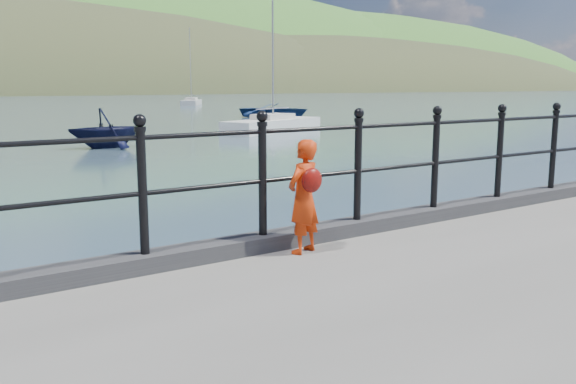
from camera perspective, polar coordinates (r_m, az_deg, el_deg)
ground at (r=6.16m, az=-7.94°, el=-14.88°), size 600.00×600.00×0.00m
kerb at (r=5.67m, az=-7.51°, el=-5.52°), size 60.00×0.30×0.15m
railing at (r=5.51m, az=-7.69°, el=2.00°), size 18.11×0.11×1.20m
far_shore at (r=249.10m, az=-24.97°, el=3.25°), size 830.00×200.00×156.00m
child at (r=5.74m, az=1.50°, el=-0.37°), size 0.46×0.38×1.08m
launch_blue at (r=49.58m, az=-1.28°, el=7.65°), size 6.52×6.85×1.15m
launch_navy at (r=26.44m, az=-16.65°, el=5.75°), size 3.35×2.95×1.65m
sailboat_near at (r=34.34m, az=-1.41°, el=6.23°), size 7.35×4.54×9.68m
sailboat_far at (r=80.76m, az=-9.03°, el=8.26°), size 5.45×6.98×9.99m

